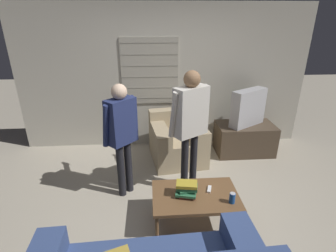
{
  "coord_description": "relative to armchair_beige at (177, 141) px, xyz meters",
  "views": [
    {
      "loc": [
        -0.26,
        -2.65,
        2.32
      ],
      "look_at": [
        -0.04,
        0.48,
        1.0
      ],
      "focal_mm": 28.0,
      "sensor_mm": 36.0,
      "label": 1
    }
  ],
  "objects": [
    {
      "name": "ground_plane",
      "position": [
        -0.18,
        -1.38,
        -0.33
      ],
      "size": [
        16.0,
        16.0,
        0.0
      ],
      "primitive_type": "plane",
      "color": "#B2A893"
    },
    {
      "name": "wall_back",
      "position": [
        -0.18,
        0.64,
        0.95
      ],
      "size": [
        5.2,
        0.08,
        2.55
      ],
      "color": "#BCB7A8",
      "rests_on": "ground_plane"
    },
    {
      "name": "armchair_beige",
      "position": [
        0.0,
        0.0,
        0.0
      ],
      "size": [
        0.97,
        1.01,
        0.81
      ],
      "rotation": [
        0.0,
        0.0,
        3.28
      ],
      "color": "tan",
      "rests_on": "ground_plane"
    },
    {
      "name": "coffee_table",
      "position": [
        0.05,
        -1.56,
        0.03
      ],
      "size": [
        1.0,
        0.65,
        0.4
      ],
      "color": "brown",
      "rests_on": "ground_plane"
    },
    {
      "name": "tv_stand",
      "position": [
        1.24,
        0.13,
        -0.06
      ],
      "size": [
        1.01,
        0.59,
        0.54
      ],
      "color": "#4C3D2D",
      "rests_on": "ground_plane"
    },
    {
      "name": "tv",
      "position": [
        1.24,
        0.14,
        0.53
      ],
      "size": [
        0.69,
        0.53,
        0.64
      ],
      "rotation": [
        0.0,
        0.0,
        3.69
      ],
      "color": "#B2B2B7",
      "rests_on": "tv_stand"
    },
    {
      "name": "person_left_standing",
      "position": [
        -0.82,
        -0.91,
        0.65
      ],
      "size": [
        0.46,
        0.74,
        1.57
      ],
      "rotation": [
        0.0,
        0.0,
        0.8
      ],
      "color": "black",
      "rests_on": "ground_plane"
    },
    {
      "name": "person_right_standing",
      "position": [
        0.07,
        -0.89,
        0.77
      ],
      "size": [
        0.55,
        0.86,
        1.72
      ],
      "rotation": [
        0.0,
        0.0,
        0.57
      ],
      "color": "black",
      "rests_on": "ground_plane"
    },
    {
      "name": "book_stack",
      "position": [
        -0.05,
        -1.57,
        0.15
      ],
      "size": [
        0.27,
        0.22,
        0.17
      ],
      "color": "maroon",
      "rests_on": "coffee_table"
    },
    {
      "name": "soda_can",
      "position": [
        0.43,
        -1.73,
        0.13
      ],
      "size": [
        0.07,
        0.07,
        0.13
      ],
      "color": "#194C9E",
      "rests_on": "coffee_table"
    },
    {
      "name": "spare_remote",
      "position": [
        0.23,
        -1.49,
        0.08
      ],
      "size": [
        0.08,
        0.14,
        0.02
      ],
      "rotation": [
        0.0,
        0.0,
        -0.32
      ],
      "color": "white",
      "rests_on": "coffee_table"
    }
  ]
}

